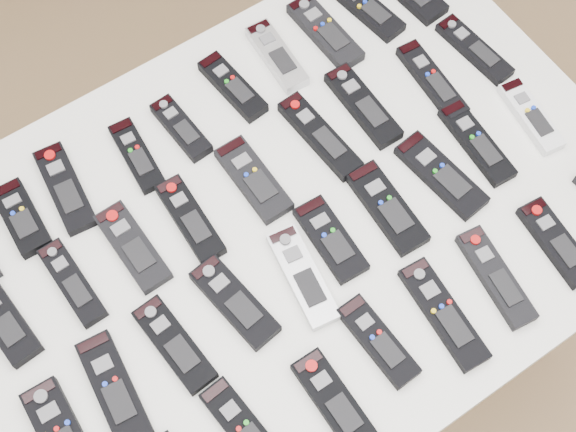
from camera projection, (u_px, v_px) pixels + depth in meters
ground at (257, 325)px, 2.16m from camera, size 4.00×4.00×0.00m
table at (288, 234)px, 1.48m from camera, size 1.25×0.88×0.78m
remote_1 at (22, 218)px, 1.42m from camera, size 0.06×0.15×0.02m
remote_2 at (65, 188)px, 1.44m from camera, size 0.07×0.19×0.02m
remote_3 at (137, 156)px, 1.47m from camera, size 0.06×0.16×0.02m
remote_4 at (181, 128)px, 1.50m from camera, size 0.05×0.15×0.02m
remote_5 at (233, 87)px, 1.54m from camera, size 0.06×0.17×0.02m
remote_6 at (277, 56)px, 1.57m from camera, size 0.06×0.17×0.02m
remote_7 at (325, 32)px, 1.59m from camera, size 0.06×0.19×0.02m
remote_8 at (367, 9)px, 1.62m from camera, size 0.07×0.17×0.02m
remote_10 at (5, 322)px, 1.34m from camera, size 0.07×0.16×0.02m
remote_11 at (72, 283)px, 1.37m from camera, size 0.05×0.17×0.02m
remote_12 at (133, 247)px, 1.40m from camera, size 0.06×0.18×0.02m
remote_13 at (190, 219)px, 1.42m from camera, size 0.06×0.17×0.02m
remote_14 at (254, 179)px, 1.45m from camera, size 0.06×0.17×0.02m
remote_15 at (320, 136)px, 1.49m from camera, size 0.06×0.20×0.02m
remote_16 at (363, 106)px, 1.52m from camera, size 0.06×0.19×0.02m
remote_17 at (432, 81)px, 1.54m from camera, size 0.06×0.19×0.02m
remote_18 at (474, 49)px, 1.58m from camera, size 0.06×0.18×0.02m
remote_20 at (114, 389)px, 1.29m from camera, size 0.08×0.19×0.02m
remote_21 at (175, 344)px, 1.32m from camera, size 0.07×0.18×0.02m
remote_22 at (235, 302)px, 1.35m from camera, size 0.08×0.18×0.02m
remote_23 at (303, 277)px, 1.37m from camera, size 0.08×0.19×0.02m
remote_24 at (331, 239)px, 1.40m from camera, size 0.07×0.16×0.02m
remote_25 at (387, 208)px, 1.43m from camera, size 0.07×0.18×0.02m
remote_26 at (441, 175)px, 1.46m from camera, size 0.08×0.19×0.02m
remote_27 at (477, 143)px, 1.48m from camera, size 0.06×0.19×0.02m
remote_28 at (531, 116)px, 1.51m from camera, size 0.07×0.17×0.02m
remote_31 at (247, 432)px, 1.26m from camera, size 0.07×0.19×0.02m
remote_32 at (335, 402)px, 1.28m from camera, size 0.06×0.18×0.02m
remote_33 at (378, 341)px, 1.32m from camera, size 0.06×0.17×0.02m
remote_34 at (444, 314)px, 1.34m from camera, size 0.07×0.20×0.02m
remote_35 at (496, 277)px, 1.37m from camera, size 0.07×0.19×0.02m
remote_36 at (556, 243)px, 1.40m from camera, size 0.07×0.17×0.02m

